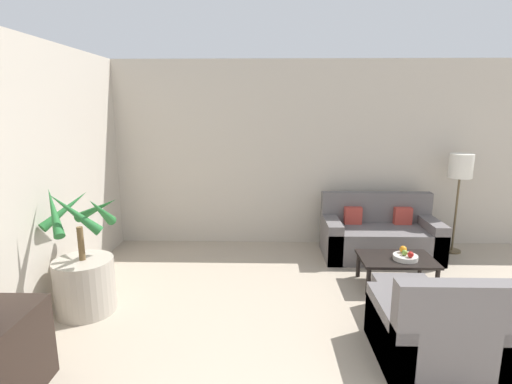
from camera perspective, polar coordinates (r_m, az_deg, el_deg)
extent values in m
cube|color=#BCB2A3|center=(6.06, 13.69, 5.23)|extent=(8.58, 0.06, 2.70)
cylinder|color=#ADA393|center=(4.48, -23.22, -12.19)|extent=(0.58, 0.58, 0.55)
cylinder|color=brown|center=(4.32, -23.72, -6.76)|extent=(0.06, 0.06, 0.34)
cone|color=#23662D|center=(4.14, -21.23, -2.58)|extent=(0.10, 0.52, 0.40)
cone|color=#23662D|center=(4.42, -21.83, -2.26)|extent=(0.55, 0.26, 0.33)
cone|color=#23662D|center=(4.45, -25.60, -2.25)|extent=(0.40, 0.49, 0.37)
cone|color=#23662D|center=(4.19, -26.92, -2.52)|extent=(0.37, 0.45, 0.45)
cone|color=#23662D|center=(4.03, -24.49, -2.75)|extent=(0.48, 0.24, 0.46)
cube|color=#605B5B|center=(5.79, 17.28, -6.89)|extent=(1.55, 0.78, 0.42)
cube|color=#605B5B|center=(5.96, 16.74, -2.06)|extent=(1.55, 0.16, 0.43)
cube|color=#605B5B|center=(5.63, 10.68, -6.46)|extent=(0.20, 0.78, 0.54)
cube|color=#605B5B|center=(5.99, 23.55, -6.12)|extent=(0.20, 0.78, 0.54)
cube|color=#B23D33|center=(5.79, 13.67, -3.26)|extent=(0.24, 0.12, 0.24)
cube|color=#B23D33|center=(5.97, 20.21, -3.19)|extent=(0.24, 0.12, 0.24)
cylinder|color=brown|center=(6.44, 26.15, -7.53)|extent=(0.24, 0.24, 0.03)
cylinder|color=brown|center=(6.29, 26.61, -2.89)|extent=(0.03, 0.03, 1.05)
cylinder|color=silver|center=(6.16, 27.23, 3.35)|extent=(0.32, 0.32, 0.33)
cylinder|color=black|center=(4.67, 15.75, -12.22)|extent=(0.05, 0.05, 0.31)
cylinder|color=black|center=(4.91, 24.44, -11.66)|extent=(0.05, 0.05, 0.31)
cylinder|color=black|center=(5.10, 14.41, -10.01)|extent=(0.05, 0.05, 0.31)
cylinder|color=black|center=(5.32, 22.42, -9.63)|extent=(0.05, 0.05, 0.31)
cube|color=black|center=(4.92, 19.46, -9.01)|extent=(0.84, 0.57, 0.03)
cylinder|color=beige|center=(4.89, 20.56, -8.73)|extent=(0.27, 0.27, 0.05)
sphere|color=red|center=(4.81, 21.21, -8.32)|extent=(0.07, 0.07, 0.07)
sphere|color=olive|center=(4.85, 20.48, -8.11)|extent=(0.06, 0.06, 0.06)
sphere|color=orange|center=(4.93, 20.28, -7.68)|extent=(0.08, 0.08, 0.08)
cube|color=#605B5B|center=(3.77, 24.02, -18.46)|extent=(0.91, 0.85, 0.39)
cube|color=#605B5B|center=(3.31, 26.99, -15.03)|extent=(0.91, 0.16, 0.45)
cube|color=#605B5B|center=(3.63, 18.29, -18.39)|extent=(0.16, 0.85, 0.49)
cube|color=#605B5B|center=(3.91, 29.43, -17.10)|extent=(0.16, 0.85, 0.49)
cube|color=#605B5B|center=(4.38, 20.35, -14.01)|extent=(0.55, 0.45, 0.34)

